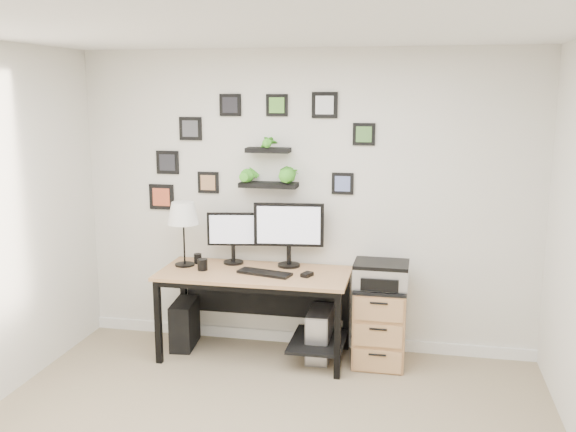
% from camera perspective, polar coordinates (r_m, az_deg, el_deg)
% --- Properties ---
extents(room, '(4.00, 4.00, 4.00)m').
position_cam_1_polar(room, '(5.90, 1.40, -10.77)').
color(room, tan).
rests_on(room, ground).
extents(desk, '(1.60, 0.70, 0.75)m').
position_cam_1_polar(desk, '(5.48, -2.56, -6.14)').
color(desk, tan).
rests_on(desk, ground).
extents(monitor_left, '(0.45, 0.20, 0.46)m').
position_cam_1_polar(monitor_left, '(5.62, -4.92, -1.60)').
color(monitor_left, black).
rests_on(monitor_left, desk).
extents(monitor_right, '(0.60, 0.21, 0.56)m').
position_cam_1_polar(monitor_right, '(5.49, 0.07, -1.18)').
color(monitor_right, black).
rests_on(monitor_right, desk).
extents(keyboard, '(0.48, 0.25, 0.02)m').
position_cam_1_polar(keyboard, '(5.34, -2.10, -5.08)').
color(keyboard, black).
rests_on(keyboard, desk).
extents(mouse, '(0.10, 0.12, 0.03)m').
position_cam_1_polar(mouse, '(5.28, 1.70, -5.22)').
color(mouse, black).
rests_on(mouse, desk).
extents(table_lamp, '(0.28, 0.28, 0.56)m').
position_cam_1_polar(table_lamp, '(5.57, -9.30, 0.12)').
color(table_lamp, black).
rests_on(table_lamp, desk).
extents(mug, '(0.09, 0.09, 0.10)m').
position_cam_1_polar(mug, '(5.49, -7.61, -4.31)').
color(mug, black).
rests_on(mug, desk).
extents(pen_cup, '(0.07, 0.07, 0.09)m').
position_cam_1_polar(pen_cup, '(5.71, -8.03, -3.76)').
color(pen_cup, black).
rests_on(pen_cup, desk).
extents(pc_tower_black, '(0.23, 0.43, 0.41)m').
position_cam_1_polar(pc_tower_black, '(5.86, -9.17, -9.44)').
color(pc_tower_black, black).
rests_on(pc_tower_black, ground).
extents(pc_tower_grey, '(0.19, 0.43, 0.42)m').
position_cam_1_polar(pc_tower_grey, '(5.55, 2.84, -10.43)').
color(pc_tower_grey, gray).
rests_on(pc_tower_grey, ground).
extents(file_cabinet, '(0.43, 0.53, 0.67)m').
position_cam_1_polar(file_cabinet, '(5.48, 8.17, -9.45)').
color(file_cabinet, tan).
rests_on(file_cabinet, ground).
extents(printer, '(0.44, 0.36, 0.20)m').
position_cam_1_polar(printer, '(5.31, 8.28, -5.15)').
color(printer, silver).
rests_on(printer, file_cabinet).
extents(wall_decor, '(2.03, 0.18, 1.05)m').
position_cam_1_polar(wall_decor, '(5.52, -2.25, 5.11)').
color(wall_decor, black).
rests_on(wall_decor, ground).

